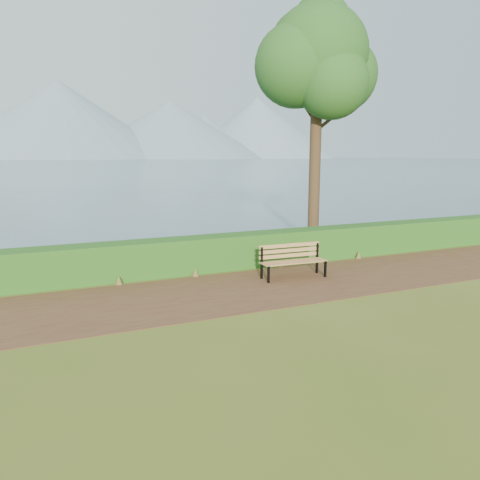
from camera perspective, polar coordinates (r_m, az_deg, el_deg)
name	(u,v)px	position (r m, az deg, el deg)	size (l,w,h in m)	color
ground	(264,291)	(11.73, 2.93, -6.22)	(140.00, 140.00, 0.00)	#51601B
path	(259,288)	(11.99, 2.28, -5.82)	(40.00, 3.40, 0.01)	#532A1C
hedge	(225,252)	(13.91, -1.89, -1.45)	(32.00, 0.85, 1.00)	#1B4914
water	(40,161)	(270.09, -23.15, 8.83)	(700.00, 510.00, 0.00)	#425B6A
mountains	(21,123)	(416.80, -25.12, 12.75)	(585.00, 190.00, 70.00)	slate
bench	(292,258)	(12.95, 6.39, -2.25)	(1.87, 0.63, 0.93)	black
tree	(318,61)	(17.59, 9.44, 20.70)	(4.58, 3.83, 8.80)	#342015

